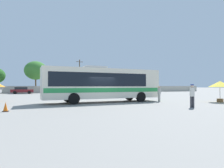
# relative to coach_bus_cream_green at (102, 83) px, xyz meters

# --- Properties ---
(ground_plane) EXTENTS (300.00, 300.00, 0.00)m
(ground_plane) POSITION_rel_coach_bus_cream_green_xyz_m (-0.33, 9.06, -1.94)
(ground_plane) COLOR gray
(perimeter_wall) EXTENTS (80.00, 0.30, 1.64)m
(perimeter_wall) POSITION_rel_coach_bus_cream_green_xyz_m (-0.33, 28.94, -1.12)
(perimeter_wall) COLOR #B2AD9E
(perimeter_wall) RESTS_ON ground_plane
(coach_bus_cream_green) EXTENTS (12.20, 3.40, 3.63)m
(coach_bus_cream_green) POSITION_rel_coach_bus_cream_green_xyz_m (0.00, 0.00, 0.00)
(coach_bus_cream_green) COLOR silver
(coach_bus_cream_green) RESTS_ON ground_plane
(attendant_by_bus_door) EXTENTS (0.34, 0.34, 1.66)m
(attendant_by_bus_door) POSITION_rel_coach_bus_cream_green_xyz_m (5.74, -1.60, -1.00)
(attendant_by_bus_door) COLOR #B7B2A8
(attendant_by_bus_door) RESTS_ON ground_plane
(passenger_waiting_on_apron) EXTENTS (0.48, 0.48, 1.79)m
(passenger_waiting_on_apron) POSITION_rel_coach_bus_cream_green_xyz_m (5.16, -6.92, -0.91)
(passenger_waiting_on_apron) COLOR #38383D
(passenger_waiting_on_apron) RESTS_ON ground_plane
(vendor_umbrella_near_gate_yellow) EXTENTS (2.22, 2.22, 2.16)m
(vendor_umbrella_near_gate_yellow) POSITION_rel_coach_bus_cream_green_xyz_m (11.45, -3.97, -0.12)
(vendor_umbrella_near_gate_yellow) COLOR gray
(vendor_umbrella_near_gate_yellow) RESTS_ON ground_plane
(parked_car_second_maroon) EXTENTS (4.42, 2.10, 1.43)m
(parked_car_second_maroon) POSITION_rel_coach_bus_cream_green_xyz_m (-9.86, 25.50, -1.17)
(parked_car_second_maroon) COLOR maroon
(parked_car_second_maroon) RESTS_ON ground_plane
(utility_pole_near) EXTENTS (1.80, 0.27, 8.74)m
(utility_pole_near) POSITION_rel_coach_bus_cream_green_xyz_m (3.50, 32.56, 2.62)
(utility_pole_near) COLOR #4C3823
(utility_pole_near) RESTS_ON ground_plane
(roadside_tree_midleft) EXTENTS (5.34, 5.34, 7.74)m
(roadside_tree_midleft) POSITION_rel_coach_bus_cream_green_xyz_m (-7.42, 31.82, 3.52)
(roadside_tree_midleft) COLOR brown
(roadside_tree_midleft) RESTS_ON ground_plane
(traffic_cone_on_apron) EXTENTS (0.36, 0.36, 0.64)m
(traffic_cone_on_apron) POSITION_rel_coach_bus_cream_green_xyz_m (-7.94, -4.70, -1.63)
(traffic_cone_on_apron) COLOR black
(traffic_cone_on_apron) RESTS_ON ground_plane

